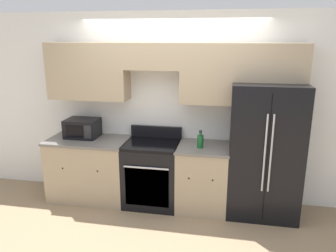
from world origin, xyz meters
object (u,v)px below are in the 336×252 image
Objects in this scene: refrigerator at (264,150)px; microwave at (82,128)px; bottle at (200,141)px; oven_range at (152,173)px.

refrigerator reaches higher than microwave.
bottle is (-0.81, -0.12, 0.11)m from refrigerator.
refrigerator is 2.51m from microwave.
oven_range is 0.60× the size of refrigerator.
refrigerator is at bearing -0.67° from microwave.
oven_range is at bearing 174.62° from bottle.
oven_range is at bearing -5.08° from microwave.
bottle is at bearing -5.20° from microwave.
bottle is (1.69, -0.15, -0.04)m from microwave.
microwave reaches higher than oven_range.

